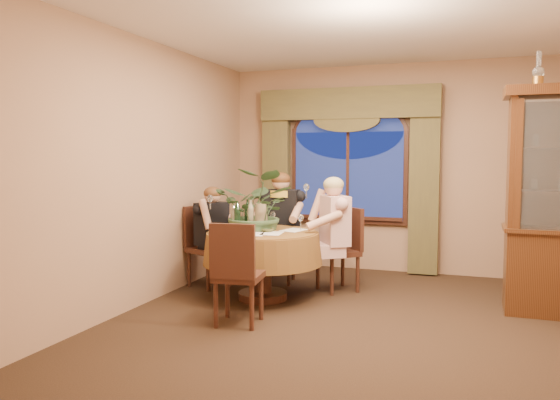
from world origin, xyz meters
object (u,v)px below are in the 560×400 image
(oil_lamp_left, at_px, (538,69))
(wine_bottle_1, at_px, (248,214))
(chair_back, at_px, (209,247))
(stoneware_vase, at_px, (261,217))
(dining_table, at_px, (263,265))
(olive_bowl, at_px, (267,230))
(person_pink, at_px, (335,236))
(chair_front_left, at_px, (239,273))
(centerpiece_plant, at_px, (258,178))
(wine_bottle_0, at_px, (251,215))
(person_back, at_px, (212,237))
(wine_bottle_2, at_px, (237,216))
(wine_bottle_3, at_px, (233,214))
(chair_back_right, at_px, (278,244))
(chair_right, at_px, (338,250))
(person_scarf, at_px, (281,227))

(oil_lamp_left, xyz_separation_m, wine_bottle_1, (-2.99, -0.20, -1.50))
(chair_back, height_order, stoneware_vase, stoneware_vase)
(dining_table, xyz_separation_m, olive_bowl, (0.07, -0.03, 0.40))
(wine_bottle_1, bearing_deg, person_pink, 13.96)
(chair_front_left, distance_m, centerpiece_plant, 1.37)
(oil_lamp_left, height_order, wine_bottle_0, oil_lamp_left)
(chair_back, relative_size, person_back, 0.79)
(wine_bottle_0, bearing_deg, chair_front_left, -73.77)
(oil_lamp_left, height_order, wine_bottle_2, oil_lamp_left)
(person_back, bearing_deg, wine_bottle_1, 101.56)
(person_pink, height_order, olive_bowl, person_pink)
(wine_bottle_3, bearing_deg, olive_bowl, -16.13)
(chair_back_right, relative_size, olive_bowl, 6.98)
(oil_lamp_left, height_order, chair_front_left, oil_lamp_left)
(wine_bottle_1, bearing_deg, centerpiece_plant, -23.01)
(dining_table, relative_size, wine_bottle_1, 3.95)
(chair_front_left, xyz_separation_m, person_pink, (0.59, 1.35, 0.19))
(chair_right, height_order, person_pink, person_pink)
(chair_front_left, xyz_separation_m, wine_bottle_2, (-0.40, 0.87, 0.44))
(chair_back_right, height_order, olive_bowl, chair_back_right)
(dining_table, bearing_deg, wine_bottle_1, 141.82)
(chair_back, bearing_deg, wine_bottle_2, 77.88)
(oil_lamp_left, xyz_separation_m, wine_bottle_2, (-3.01, -0.44, -1.50))
(chair_right, bearing_deg, wine_bottle_0, 79.99)
(chair_right, bearing_deg, wine_bottle_3, 73.56)
(dining_table, relative_size, chair_right, 1.36)
(stoneware_vase, bearing_deg, olive_bowl, -47.70)
(chair_front_left, relative_size, wine_bottle_0, 2.91)
(person_back, bearing_deg, stoneware_vase, 96.15)
(oil_lamp_left, bearing_deg, centerpiece_plant, -174.73)
(dining_table, distance_m, olive_bowl, 0.40)
(chair_back, distance_m, person_scarf, 0.93)
(chair_back_right, distance_m, centerpiece_plant, 1.08)
(person_scarf, relative_size, stoneware_vase, 4.62)
(person_pink, distance_m, wine_bottle_2, 1.12)
(person_back, xyz_separation_m, centerpiece_plant, (0.65, -0.15, 0.72))
(person_pink, distance_m, person_scarf, 0.87)
(person_pink, bearing_deg, wine_bottle_0, 80.12)
(chair_back, bearing_deg, chair_front_left, 58.87)
(wine_bottle_3, bearing_deg, wine_bottle_2, -50.96)
(chair_front_left, relative_size, wine_bottle_1, 2.91)
(chair_right, relative_size, stoneware_vase, 3.22)
(dining_table, bearing_deg, centerpiece_plant, 128.59)
(wine_bottle_0, distance_m, wine_bottle_3, 0.22)
(chair_back, distance_m, wine_bottle_3, 0.65)
(chair_right, xyz_separation_m, wine_bottle_0, (-0.86, -0.56, 0.44))
(chair_back_right, bearing_deg, person_pink, 147.54)
(person_scarf, bearing_deg, oil_lamp_left, 165.78)
(person_pink, distance_m, stoneware_vase, 0.86)
(stoneware_vase, height_order, wine_bottle_3, wine_bottle_3)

